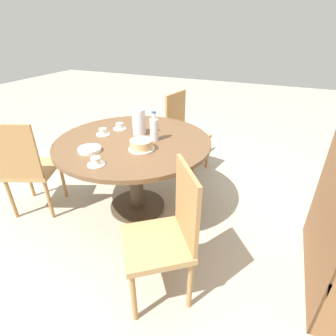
# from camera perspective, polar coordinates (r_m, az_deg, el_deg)

# --- Properties ---
(ground_plane) EXTENTS (14.00, 14.00, 0.00)m
(ground_plane) POSITION_cam_1_polar(r_m,az_deg,el_deg) (2.78, -6.60, -8.33)
(ground_plane) COLOR #B2A893
(dining_table) EXTENTS (1.41, 1.41, 0.75)m
(dining_table) POSITION_cam_1_polar(r_m,az_deg,el_deg) (2.46, -7.40, 3.12)
(dining_table) COLOR #473828
(dining_table) RESTS_ON ground_plane
(chair_a) EXTENTS (0.55, 0.55, 0.96)m
(chair_a) POSITION_cam_1_polar(r_m,az_deg,el_deg) (2.77, -28.20, 0.28)
(chair_a) COLOR #A87A47
(chair_a) RESTS_ON ground_plane
(chair_b) EXTENTS (0.59, 0.59, 0.96)m
(chair_b) POSITION_cam_1_polar(r_m,az_deg,el_deg) (1.71, -0.40, -14.19)
(chair_b) COLOR #A87A47
(chair_b) RESTS_ON ground_plane
(chair_c) EXTENTS (0.50, 0.50, 0.96)m
(chair_c) POSITION_cam_1_polar(r_m,az_deg,el_deg) (3.27, 3.51, 7.94)
(chair_c) COLOR #A87A47
(chair_c) RESTS_ON ground_plane
(coffee_pot) EXTENTS (0.12, 0.12, 0.28)m
(coffee_pot) POSITION_cam_1_polar(r_m,az_deg,el_deg) (2.49, -6.37, 10.15)
(coffee_pot) COLOR silver
(coffee_pot) RESTS_ON dining_table
(water_bottle) EXTENTS (0.08, 0.08, 0.26)m
(water_bottle) POSITION_cam_1_polar(r_m,az_deg,el_deg) (2.34, -3.04, 8.54)
(water_bottle) COLOR silver
(water_bottle) RESTS_ON dining_table
(cake_main) EXTENTS (0.22, 0.22, 0.09)m
(cake_main) POSITION_cam_1_polar(r_m,az_deg,el_deg) (2.19, -5.81, 5.00)
(cake_main) COLOR silver
(cake_main) RESTS_ON dining_table
(cup_a) EXTENTS (0.13, 0.13, 0.06)m
(cup_a) POSITION_cam_1_polar(r_m,az_deg,el_deg) (2.68, -10.47, 8.85)
(cup_a) COLOR white
(cup_a) RESTS_ON dining_table
(cup_b) EXTENTS (0.13, 0.13, 0.06)m
(cup_b) POSITION_cam_1_polar(r_m,az_deg,el_deg) (2.56, -13.98, 7.57)
(cup_b) COLOR white
(cup_b) RESTS_ON dining_table
(cup_c) EXTENTS (0.13, 0.13, 0.06)m
(cup_c) POSITION_cam_1_polar(r_m,az_deg,el_deg) (2.01, -15.41, 1.28)
(cup_c) COLOR white
(cup_c) RESTS_ON dining_table
(plate_stack) EXTENTS (0.19, 0.19, 0.03)m
(plate_stack) POSITION_cam_1_polar(r_m,az_deg,el_deg) (2.25, -16.71, 3.90)
(plate_stack) COLOR white
(plate_stack) RESTS_ON dining_table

